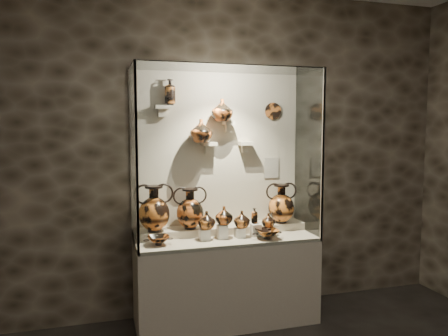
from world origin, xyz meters
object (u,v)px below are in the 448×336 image
(amphora_right, at_px, (281,203))
(lekythos_small, at_px, (254,215))
(jug_c, at_px, (242,219))
(amphora_mid, at_px, (190,208))
(lekythos_tall, at_px, (170,91))
(ovoid_vase_a, at_px, (201,131))
(jug_b, at_px, (224,215))
(amphora_left, at_px, (154,209))
(jug_a, at_px, (207,220))
(ovoid_vase_b, at_px, (222,110))
(kylix_left, at_px, (158,239))
(jug_e, at_px, (268,220))
(kylix_right, at_px, (267,233))

(amphora_right, relative_size, lekythos_small, 2.35)
(jug_c, bearing_deg, amphora_mid, 146.33)
(amphora_right, xyz_separation_m, lekythos_tall, (-1.10, 0.10, 1.11))
(amphora_mid, bearing_deg, ovoid_vase_a, 8.01)
(amphora_mid, height_order, ovoid_vase_a, ovoid_vase_a)
(jug_c, bearing_deg, jug_b, 164.24)
(amphora_mid, bearing_deg, amphora_left, 168.88)
(jug_a, relative_size, lekythos_small, 0.99)
(ovoid_vase_b, bearing_deg, kylix_left, -156.22)
(amphora_left, height_order, amphora_mid, amphora_left)
(jug_a, bearing_deg, jug_c, -8.27)
(kylix_left, xyz_separation_m, lekythos_tall, (0.17, 0.34, 1.32))
(jug_e, xyz_separation_m, kylix_left, (-1.06, -0.05, -0.10))
(jug_e, height_order, lekythos_small, lekythos_small)
(jug_c, relative_size, ovoid_vase_b, 0.75)
(amphora_mid, height_order, jug_c, amphora_mid)
(jug_e, bearing_deg, jug_b, 164.47)
(ovoid_vase_b, bearing_deg, amphora_left, -173.69)
(jug_e, bearing_deg, kylix_left, 169.40)
(lekythos_small, bearing_deg, amphora_left, 173.70)
(amphora_right, height_order, ovoid_vase_a, ovoid_vase_a)
(kylix_left, xyz_separation_m, ovoid_vase_a, (0.46, 0.29, 0.95))
(ovoid_vase_a, bearing_deg, kylix_right, -30.04)
(jug_b, xyz_separation_m, ovoid_vase_a, (-0.16, 0.22, 0.78))
(kylix_right, bearing_deg, amphora_right, 59.41)
(jug_a, xyz_separation_m, lekythos_tall, (-0.28, 0.28, 1.19))
(amphora_mid, bearing_deg, kylix_right, -38.99)
(lekythos_tall, height_order, ovoid_vase_b, lekythos_tall)
(amphora_left, distance_m, jug_c, 0.82)
(amphora_left, relative_size, jug_c, 2.69)
(jug_e, relative_size, ovoid_vase_b, 0.63)
(amphora_right, distance_m, jug_a, 0.84)
(jug_a, xyz_separation_m, kylix_left, (-0.45, -0.06, -0.13))
(lekythos_small, distance_m, lekythos_tall, 1.41)
(kylix_right, bearing_deg, jug_b, 170.89)
(amphora_right, bearing_deg, ovoid_vase_a, 162.47)
(kylix_right, height_order, ovoid_vase_a, ovoid_vase_a)
(ovoid_vase_b, bearing_deg, amphora_right, -4.77)
(kylix_right, relative_size, lekythos_tall, 1.00)
(jug_a, bearing_deg, jug_e, -8.91)
(amphora_right, relative_size, lekythos_tall, 1.44)
(kylix_right, bearing_deg, ovoid_vase_a, 157.60)
(jug_c, bearing_deg, kylix_left, 171.81)
(jug_a, bearing_deg, amphora_right, 4.01)
(amphora_right, height_order, ovoid_vase_b, ovoid_vase_b)
(jug_a, xyz_separation_m, jug_c, (0.34, -0.00, -0.01))
(ovoid_vase_b, bearing_deg, jug_a, -132.42)
(jug_e, relative_size, lekythos_small, 0.81)
(amphora_mid, xyz_separation_m, jug_e, (0.72, -0.19, -0.12))
(amphora_right, xyz_separation_m, ovoid_vase_a, (-0.81, 0.05, 0.73))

